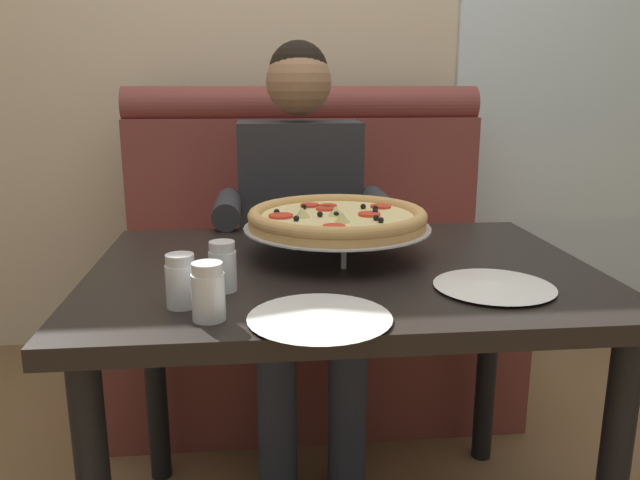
% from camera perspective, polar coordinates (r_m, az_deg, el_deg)
% --- Properties ---
extents(back_wall_with_window, '(6.00, 0.12, 2.80)m').
position_cam_1_polar(back_wall_with_window, '(2.83, -2.08, 19.26)').
color(back_wall_with_window, beige).
rests_on(back_wall_with_window, ground_plane).
extents(window_panel, '(1.10, 0.02, 2.80)m').
position_cam_1_polar(window_panel, '(3.10, 22.76, 17.78)').
color(window_panel, white).
rests_on(window_panel, ground_plane).
extents(booth_bench, '(1.37, 0.78, 1.13)m').
position_cam_1_polar(booth_bench, '(2.37, -0.94, -4.27)').
color(booth_bench, brown).
rests_on(booth_bench, ground_plane).
extents(dining_table, '(1.13, 0.82, 0.74)m').
position_cam_1_polar(dining_table, '(1.47, 2.01, -6.07)').
color(dining_table, black).
rests_on(dining_table, ground_plane).
extents(diner_main, '(0.54, 0.64, 1.27)m').
position_cam_1_polar(diner_main, '(2.03, -1.65, 1.71)').
color(diner_main, '#2D3342').
rests_on(diner_main, ground_plane).
extents(pizza, '(0.45, 0.45, 0.12)m').
position_cam_1_polar(pizza, '(1.51, 1.60, 1.92)').
color(pizza, silver).
rests_on(pizza, dining_table).
extents(shaker_oregano, '(0.06, 0.06, 0.10)m').
position_cam_1_polar(shaker_oregano, '(1.12, -10.07, -5.00)').
color(shaker_oregano, white).
rests_on(shaker_oregano, dining_table).
extents(shaker_parmesan, '(0.06, 0.06, 0.10)m').
position_cam_1_polar(shaker_parmesan, '(1.27, -8.79, -2.70)').
color(shaker_parmesan, white).
rests_on(shaker_parmesan, dining_table).
extents(shaker_pepper_flakes, '(0.06, 0.06, 0.10)m').
position_cam_1_polar(shaker_pepper_flakes, '(1.19, -12.45, -3.98)').
color(shaker_pepper_flakes, white).
rests_on(shaker_pepper_flakes, dining_table).
extents(plate_near_left, '(0.24, 0.24, 0.02)m').
position_cam_1_polar(plate_near_left, '(1.32, 15.48, -3.83)').
color(plate_near_left, white).
rests_on(plate_near_left, dining_table).
extents(plate_near_right, '(0.26, 0.26, 0.02)m').
position_cam_1_polar(plate_near_right, '(1.11, -0.03, -6.78)').
color(plate_near_right, white).
rests_on(plate_near_right, dining_table).
extents(patio_chair, '(0.40, 0.41, 0.86)m').
position_cam_1_polar(patio_chair, '(3.77, 16.41, 4.04)').
color(patio_chair, black).
rests_on(patio_chair, ground_plane).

